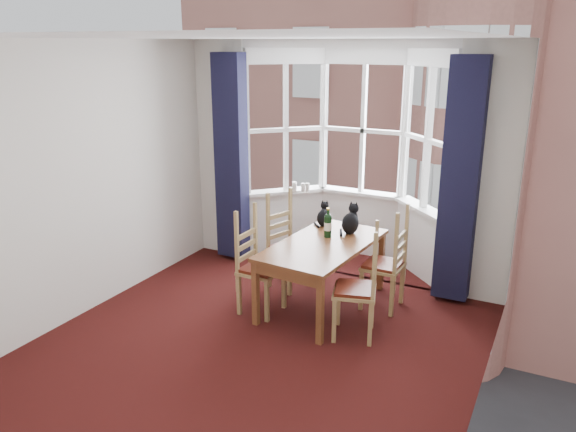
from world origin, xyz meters
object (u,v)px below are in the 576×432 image
Objects in this scene: chair_right_near at (364,292)px; candle_tall at (294,187)px; chair_left_near at (254,268)px; candle_short at (303,187)px; wine_bottle at (328,224)px; chair_right_far at (391,267)px; cat_right at (351,222)px; chair_left_far at (285,247)px; cat_left at (324,216)px; candle_extra at (307,187)px; dining_table at (323,250)px.

candle_tall is at bearing 132.63° from chair_right_near.
candle_short is at bearing 98.47° from chair_left_near.
wine_bottle reaches higher than candle_short.
candle_short is (-1.50, 1.78, 0.45)m from chair_right_near.
candle_tall is 0.12m from candle_short.
candle_tall reaches higher than candle_short.
chair_right_far is at bearing 27.94° from chair_left_near.
candle_tall is (-1.13, 0.88, 0.07)m from cat_right.
chair_left_far is 8.05× the size of candle_short.
chair_right_far is at bearing -17.30° from cat_left.
cat_left reaches higher than chair_right_near.
candle_extra is at bearing 125.99° from cat_left.
chair_right_near is 2.37m from candle_short.
chair_right_near is (1.25, -0.76, 0.00)m from chair_left_far.
wine_bottle is 2.88× the size of candle_short.
cat_right reaches higher than chair_left_far.
candle_short reaches higher than dining_table.
candle_short is (-0.25, 1.02, 0.45)m from chair_left_far.
cat_right is 1.36m from candle_short.
chair_left_far and chair_right_near have the same top height.
chair_left_far is at bearing 148.72° from chair_right_near.
chair_left_near is at bearing 179.00° from chair_right_near.
candle_extra is (-0.19, 1.04, 0.46)m from chair_left_far.
dining_table is 0.63m from cat_left.
wine_bottle reaches higher than chair_left_near.
chair_right_far is 1.91m from candle_extra.
wine_bottle is (-0.04, 0.20, 0.22)m from dining_table.
cat_left is 2.50× the size of candle_extra.
chair_left_far is at bearing -149.59° from cat_left.
chair_left_near is 1.00× the size of chair_right_far.
candle_extra reaches higher than chair_left_far.
chair_right_near is 2.35m from candle_extra.
cat_left reaches higher than chair_left_near.
candle_short is at bearing 130.09° from chair_right_near.
dining_table is at bearing -56.89° from candle_short.
chair_right_far is 0.68m from cat_right.
candle_short is at bearing 123.11° from dining_table.
chair_right_far is at bearing -2.28° from chair_left_far.
cat_left is at bearing -54.01° from candle_extra.
chair_right_near is 3.12× the size of cat_left.
chair_right_near is 1.36m from cat_left.
cat_left is at bearing 162.43° from cat_right.
candle_tall is (-1.66, 1.04, 0.46)m from chair_right_far.
chair_left_near is 1.83m from candle_short.
cat_left is (-0.85, 0.99, 0.37)m from chair_right_near.
cat_left reaches higher than dining_table.
dining_table is 14.30× the size of candle_short.
chair_left_far is at bearing 168.40° from wine_bottle.
cat_left is (-0.23, 0.56, 0.19)m from dining_table.
chair_left_far is 0.72m from wine_bottle.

